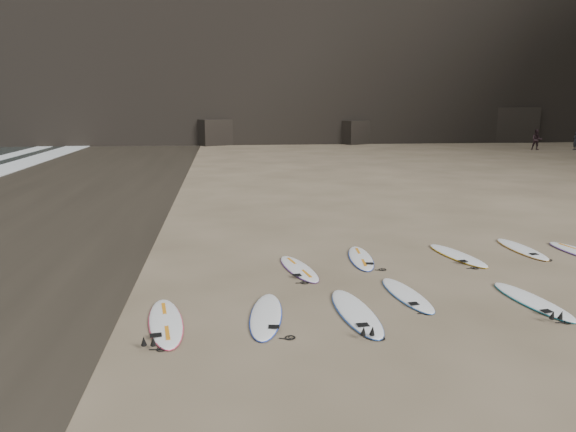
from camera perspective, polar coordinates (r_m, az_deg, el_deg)
name	(u,v)px	position (r m, az deg, el deg)	size (l,w,h in m)	color
ground	(452,296)	(12.89, 16.28, -7.83)	(240.00, 240.00, 0.00)	#897559
wet_sand	(2,218)	(23.04, -27.09, -0.15)	(12.00, 200.00, 0.01)	#383026
surfboard_0	(266,315)	(11.24, -2.25, -10.02)	(0.60, 2.49, 0.09)	white
surfboard_1	(356,312)	(11.46, 6.91, -9.64)	(0.65, 2.72, 0.10)	white
surfboard_2	(407,294)	(12.63, 11.98, -7.79)	(0.57, 2.36, 0.08)	white
surfboard_3	(532,300)	(13.06, 23.56, -7.87)	(0.60, 2.51, 0.09)	white
surfboard_5	(299,268)	(14.23, 1.11, -5.32)	(0.58, 2.40, 0.09)	white
surfboard_6	(361,258)	(15.28, 7.40, -4.22)	(0.58, 2.41, 0.09)	white
surfboard_7	(457,255)	(16.09, 16.82, -3.82)	(0.60, 2.52, 0.09)	white
surfboard_8	(522,249)	(17.40, 22.65, -3.09)	(0.59, 2.47, 0.09)	white
surfboard_11	(166,322)	(11.16, -12.33, -10.44)	(0.61, 2.56, 0.09)	white
person_a	(575,141)	(55.65, 27.16, 6.82)	(0.58, 0.38, 1.60)	black
person_b	(537,140)	(54.10, 23.95, 7.10)	(0.87, 0.68, 1.79)	black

